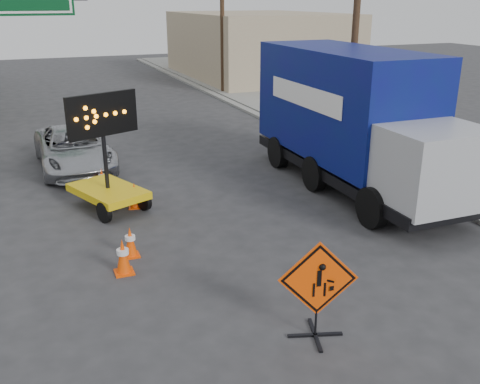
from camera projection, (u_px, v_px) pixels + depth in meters
ground at (276, 327)px, 9.67m from camera, size 100.00×100.00×0.00m
curb_right at (274, 123)px, 25.25m from camera, size 0.40×60.00×0.12m
sidewalk_right at (317, 118)px, 26.07m from camera, size 4.00×60.00×0.15m
building_right_far at (257, 45)px, 39.60m from camera, size 10.00×14.00×4.60m
utility_pole_near at (356, 25)px, 19.61m from camera, size 1.80×0.26×9.00m
utility_pole_far at (222, 14)px, 31.78m from camera, size 1.80×0.26×9.00m
construction_sign at (318, 288)px, 9.09m from camera, size 1.32×0.95×1.83m
arrow_board at (107, 184)px, 14.90m from camera, size 2.14×2.65×3.27m
pickup_truck at (74, 149)px, 18.48m from camera, size 2.48×5.15×1.41m
box_truck at (353, 127)px, 16.32m from camera, size 2.92×8.84×4.18m
cone_a at (123, 256)px, 11.45m from camera, size 0.41×0.41×0.80m
cone_b at (130, 242)px, 12.22m from camera, size 0.37×0.37×0.73m
cone_c at (135, 195)px, 15.09m from camera, size 0.44×0.44×0.73m
cone_d at (102, 178)px, 16.67m from camera, size 0.43×0.43×0.64m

